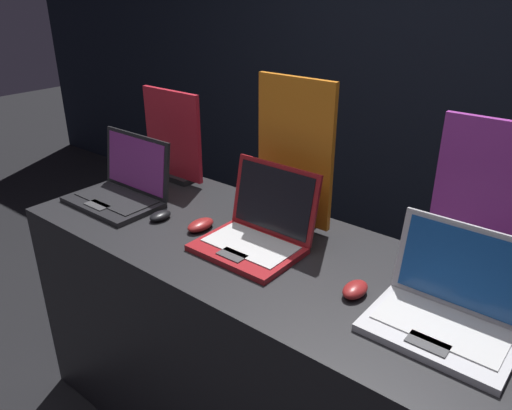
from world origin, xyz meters
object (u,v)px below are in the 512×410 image
object	(u,v)px
laptop_front	(122,187)
mouse_back	(355,290)
laptop_middle	(258,229)
mouse_middle	(201,225)
laptop_back	(449,307)
promo_stand_middle	(294,158)
mouse_front	(160,216)
promo_stand_back	(491,211)
promo_stand_front	(173,139)

from	to	relation	value
laptop_front	mouse_back	size ratio (longest dim) A/B	3.84
laptop_front	laptop_middle	xyz separation A→B (m)	(0.65, 0.05, 0.00)
mouse_middle	laptop_back	world-z (taller)	laptop_back
promo_stand_middle	mouse_front	bearing A→B (deg)	-145.89
laptop_front	promo_stand_back	world-z (taller)	promo_stand_back
laptop_front	laptop_back	size ratio (longest dim) A/B	1.05
mouse_front	laptop_back	bearing A→B (deg)	2.64
promo_stand_front	mouse_middle	size ratio (longest dim) A/B	3.53
promo_stand_middle	laptop_middle	bearing A→B (deg)	-90.00
laptop_front	promo_stand_middle	size ratio (longest dim) A/B	0.71
promo_stand_front	promo_stand_middle	bearing A→B (deg)	-2.84
mouse_middle	laptop_back	bearing A→B (deg)	0.78
promo_stand_middle	mouse_back	world-z (taller)	promo_stand_middle
laptop_back	promo_stand_back	distance (m)	0.31
laptop_front	promo_stand_back	size ratio (longest dim) A/B	0.77
laptop_back	promo_stand_back	xyz separation A→B (m)	(0.00, 0.25, 0.18)
promo_stand_front	mouse_back	world-z (taller)	promo_stand_front
laptop_middle	laptop_back	xyz separation A→B (m)	(0.64, -0.03, -0.00)
mouse_middle	mouse_back	distance (m)	0.63
laptop_middle	promo_stand_middle	xyz separation A→B (m)	(0.00, 0.20, 0.19)
mouse_front	laptop_middle	bearing A→B (deg)	10.39
laptop_middle	mouse_back	world-z (taller)	laptop_middle
mouse_front	laptop_back	world-z (taller)	laptop_back
laptop_front	laptop_middle	distance (m)	0.66
laptop_middle	promo_stand_back	xyz separation A→B (m)	(0.64, 0.23, 0.17)
mouse_front	promo_stand_front	distance (m)	0.43
promo_stand_middle	promo_stand_back	bearing A→B (deg)	2.33
laptop_front	mouse_middle	xyz separation A→B (m)	(0.42, 0.01, -0.04)
laptop_back	laptop_middle	bearing A→B (deg)	177.68
mouse_back	promo_stand_back	world-z (taller)	promo_stand_back
mouse_front	laptop_middle	xyz separation A→B (m)	(0.41, 0.07, 0.05)
laptop_front	promo_stand_back	distance (m)	1.34
laptop_middle	mouse_back	xyz separation A→B (m)	(0.39, -0.05, -0.04)
promo_stand_front	laptop_back	xyz separation A→B (m)	(1.30, -0.26, -0.13)
mouse_front	mouse_middle	bearing A→B (deg)	11.85
mouse_back	promo_stand_front	bearing A→B (deg)	164.82
laptop_front	promo_stand_middle	world-z (taller)	promo_stand_middle
laptop_back	mouse_back	distance (m)	0.25
laptop_middle	promo_stand_front	bearing A→B (deg)	160.42
promo_stand_front	laptop_middle	distance (m)	0.71
laptop_middle	mouse_back	distance (m)	0.40
mouse_front	promo_stand_front	size ratio (longest dim) A/B	0.23
laptop_front	promo_stand_middle	bearing A→B (deg)	21.02
mouse_front	promo_stand_back	bearing A→B (deg)	16.01
mouse_front	promo_stand_middle	bearing A→B (deg)	34.11
promo_stand_back	laptop_front	bearing A→B (deg)	-167.93
mouse_front	laptop_back	size ratio (longest dim) A/B	0.25
mouse_front	promo_stand_back	xyz separation A→B (m)	(1.05, 0.30, 0.22)
laptop_front	mouse_back	world-z (taller)	laptop_front
mouse_middle	mouse_back	world-z (taller)	mouse_back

